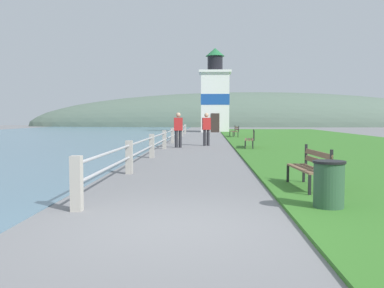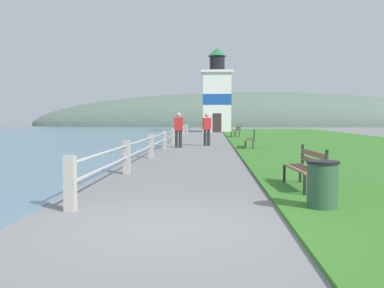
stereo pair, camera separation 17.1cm
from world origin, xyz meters
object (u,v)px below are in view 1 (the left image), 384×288
(park_bench_near, at_px, (311,166))
(lighthouse, at_px, (215,97))
(trash_bin, at_px, (329,186))
(person_strolling, at_px, (206,128))
(park_bench_midway, at_px, (251,138))
(park_bench_far, at_px, (235,131))
(person_by_railing, at_px, (178,129))

(park_bench_near, distance_m, lighthouse, 37.59)
(trash_bin, bearing_deg, person_strolling, 97.35)
(person_strolling, bearing_deg, park_bench_midway, -148.67)
(lighthouse, relative_size, trash_bin, 10.75)
(person_strolling, bearing_deg, lighthouse, -15.43)
(park_bench_midway, bearing_deg, park_bench_near, 95.75)
(person_strolling, distance_m, trash_bin, 16.59)
(park_bench_far, height_order, lighthouse, lighthouse)
(lighthouse, bearing_deg, person_by_railing, -95.25)
(lighthouse, distance_m, trash_bin, 39.58)
(park_bench_near, bearing_deg, trash_bin, 81.11)
(lighthouse, xyz_separation_m, trash_bin, (1.32, -39.41, -3.38))
(park_bench_near, height_order, trash_bin, park_bench_near)
(park_bench_midway, height_order, lighthouse, lighthouse)
(lighthouse, xyz_separation_m, person_by_railing, (-2.25, -24.50, -2.82))
(park_bench_near, distance_m, person_by_railing, 13.46)
(park_bench_far, bearing_deg, park_bench_midway, 84.80)
(park_bench_midway, relative_size, park_bench_far, 1.03)
(person_strolling, bearing_deg, park_bench_far, -25.71)
(person_strolling, xyz_separation_m, trash_bin, (2.12, -16.44, -0.56))
(park_bench_near, distance_m, park_bench_midway, 12.21)
(park_bench_midway, distance_m, person_strolling, 3.19)
(person_strolling, bearing_deg, person_by_railing, 123.02)
(park_bench_far, xyz_separation_m, trash_bin, (-0.06, -26.48, -0.12))
(trash_bin, bearing_deg, lighthouse, 91.92)
(park_bench_midway, height_order, person_by_railing, person_by_railing)
(park_bench_midway, relative_size, lighthouse, 0.21)
(person_by_railing, bearing_deg, person_strolling, -50.16)
(park_bench_near, height_order, person_strolling, person_strolling)
(park_bench_near, relative_size, trash_bin, 2.06)
(park_bench_near, xyz_separation_m, trash_bin, (-0.17, -1.99, -0.11))
(park_bench_far, relative_size, trash_bin, 2.22)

